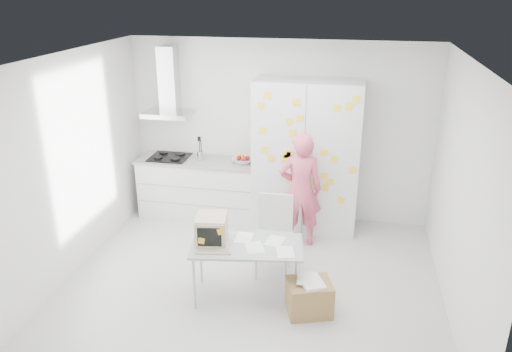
% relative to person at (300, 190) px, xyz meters
% --- Properties ---
extents(floor, '(4.50, 4.00, 0.02)m').
position_rel_person_xyz_m(floor, '(-0.44, -1.10, -0.82)').
color(floor, silver).
rests_on(floor, ground).
extents(walls, '(4.52, 4.01, 2.70)m').
position_rel_person_xyz_m(walls, '(-0.44, -0.38, 0.54)').
color(walls, white).
rests_on(walls, ground).
extents(ceiling, '(4.50, 4.00, 0.02)m').
position_rel_person_xyz_m(ceiling, '(-0.44, -1.10, 1.89)').
color(ceiling, white).
rests_on(ceiling, walls).
extents(counter_run, '(1.84, 0.63, 1.28)m').
position_rel_person_xyz_m(counter_run, '(-1.64, 0.60, -0.33)').
color(counter_run, white).
rests_on(counter_run, ground).
extents(range_hood, '(0.70, 0.48, 1.01)m').
position_rel_person_xyz_m(range_hood, '(-2.09, 0.74, 1.15)').
color(range_hood, silver).
rests_on(range_hood, walls).
extents(tall_cabinet, '(1.50, 0.68, 2.20)m').
position_rel_person_xyz_m(tall_cabinet, '(0.01, 0.57, 0.29)').
color(tall_cabinet, silver).
rests_on(tall_cabinet, ground).
extents(person, '(0.65, 0.49, 1.61)m').
position_rel_person_xyz_m(person, '(0.00, 0.00, 0.00)').
color(person, '#E25876').
rests_on(person, ground).
extents(desk, '(1.34, 0.82, 1.00)m').
position_rel_person_xyz_m(desk, '(-0.69, -1.41, -0.05)').
color(desk, '#A4ABAF').
rests_on(desk, ground).
extents(chair, '(0.47, 0.47, 1.01)m').
position_rel_person_xyz_m(chair, '(-0.23, -0.77, -0.24)').
color(chair, silver).
rests_on(chair, ground).
extents(cardboard_box, '(0.57, 0.51, 0.42)m').
position_rel_person_xyz_m(cardboard_box, '(0.30, -1.56, -0.61)').
color(cardboard_box, '#9D7A44').
rests_on(cardboard_box, ground).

